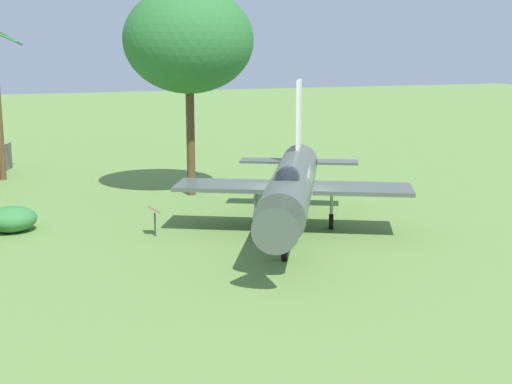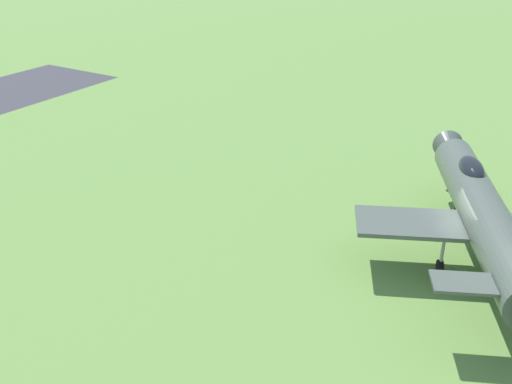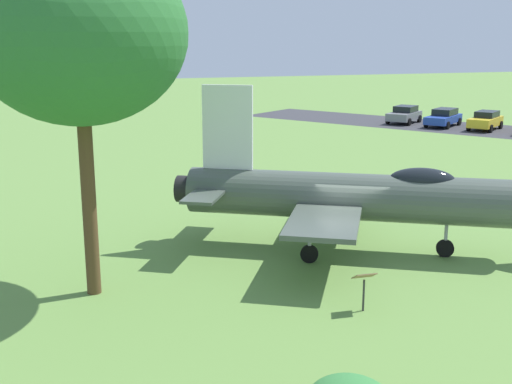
# 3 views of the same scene
# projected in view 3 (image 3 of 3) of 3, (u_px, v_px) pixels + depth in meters

# --- Properties ---
(ground_plane) EXTENTS (200.00, 200.00, 0.00)m
(ground_plane) POSITION_uv_depth(u_px,v_px,m) (346.00, 250.00, 23.07)
(ground_plane) COLOR #668E42
(parking_strip) EXTENTS (37.70, 29.69, 0.00)m
(parking_strip) POSITION_uv_depth(u_px,v_px,m) (465.00, 128.00, 54.07)
(parking_strip) COLOR #38383D
(parking_strip) RESTS_ON ground_plane
(display_jet) EXTENTS (9.13, 12.30, 5.75)m
(display_jet) POSITION_uv_depth(u_px,v_px,m) (358.00, 196.00, 22.53)
(display_jet) COLOR #4C564C
(display_jet) RESTS_ON ground_plane
(shade_tree) EXTENTS (6.22, 5.89, 9.98)m
(shade_tree) POSITION_uv_depth(u_px,v_px,m) (79.00, 34.00, 17.54)
(shade_tree) COLOR brown
(shade_tree) RESTS_ON ground_plane
(info_plaque) EXTENTS (0.43, 0.62, 1.14)m
(info_plaque) POSITION_uv_depth(u_px,v_px,m) (364.00, 282.00, 17.79)
(info_plaque) COLOR #333333
(info_plaque) RESTS_ON ground_plane
(parked_car_yellow) EXTENTS (3.89, 4.43, 1.50)m
(parked_car_yellow) POSITION_uv_depth(u_px,v_px,m) (486.00, 120.00, 53.01)
(parked_car_yellow) COLOR gold
(parked_car_yellow) RESTS_ON ground_plane
(parked_car_blue) EXTENTS (4.23, 4.76, 1.48)m
(parked_car_blue) POSITION_uv_depth(u_px,v_px,m) (444.00, 117.00, 55.08)
(parked_car_blue) COLOR #23429E
(parked_car_blue) RESTS_ON ground_plane
(parked_car_gray) EXTENTS (4.00, 4.32, 1.50)m
(parked_car_gray) POSITION_uv_depth(u_px,v_px,m) (404.00, 114.00, 57.11)
(parked_car_gray) COLOR slate
(parked_car_gray) RESTS_ON ground_plane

